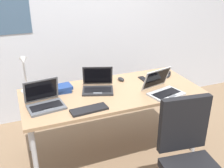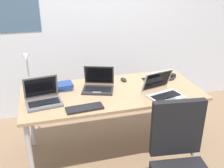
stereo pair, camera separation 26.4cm
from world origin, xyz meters
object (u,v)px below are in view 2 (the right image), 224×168
object	(u,v)px
laptop_near_mouse	(163,92)
cell_phone	(147,80)
desk_lamp	(28,71)
computer_mouse	(124,80)
external_keyboard	(85,108)
laptop_back_right	(98,85)
book_stack	(62,87)
headphones	(167,77)
laptop_near_lamp	(43,98)

from	to	relation	value
laptop_near_mouse	cell_phone	distance (m)	0.39
desk_lamp	computer_mouse	world-z (taller)	desk_lamp
external_keyboard	computer_mouse	bearing A→B (deg)	39.92
computer_mouse	cell_phone	bearing A→B (deg)	-24.25
laptop_back_right	book_stack	world-z (taller)	laptop_back_right
external_keyboard	headphones	distance (m)	1.12
laptop_near_mouse	headphones	distance (m)	0.47
laptop_back_right	computer_mouse	distance (m)	0.35
external_keyboard	cell_phone	world-z (taller)	external_keyboard
laptop_near_mouse	external_keyboard	size ratio (longest dim) A/B	1.18
computer_mouse	book_stack	bearing A→B (deg)	172.73
laptop_near_lamp	cell_phone	xyz separation A→B (m)	(1.12, 0.23, -0.04)
cell_phone	laptop_near_mouse	bearing A→B (deg)	-90.04
desk_lamp	external_keyboard	xyz separation A→B (m)	(0.47, -0.57, -0.19)
desk_lamp	laptop_back_right	size ratio (longest dim) A/B	1.06
laptop_back_right	headphones	distance (m)	0.82
laptop_back_right	desk_lamp	bearing A→B (deg)	163.89
book_stack	laptop_near_lamp	bearing A→B (deg)	-128.25
cell_phone	desk_lamp	bearing A→B (deg)	172.77
desk_lamp	computer_mouse	xyz separation A→B (m)	(0.99, -0.06, -0.18)
desk_lamp	laptop_near_mouse	distance (m)	1.36
computer_mouse	headphones	world-z (taller)	headphones
desk_lamp	book_stack	bearing A→B (deg)	-17.40
laptop_near_lamp	cell_phone	bearing A→B (deg)	11.73
external_keyboard	book_stack	size ratio (longest dim) A/B	1.50
laptop_near_lamp	external_keyboard	distance (m)	0.41
desk_lamp	headphones	distance (m)	1.51
desk_lamp	laptop_back_right	world-z (taller)	desk_lamp
laptop_back_right	external_keyboard	bearing A→B (deg)	-119.04
desk_lamp	external_keyboard	bearing A→B (deg)	-50.51
laptop_near_mouse	laptop_back_right	bearing A→B (deg)	151.47
desk_lamp	book_stack	distance (m)	0.37
laptop_back_right	headphones	xyz separation A→B (m)	(0.82, 0.09, -0.03)
laptop_back_right	laptop_near_lamp	distance (m)	0.58
headphones	cell_phone	bearing A→B (deg)	-177.75
headphones	laptop_near_mouse	bearing A→B (deg)	-120.83
laptop_near_lamp	external_keyboard	bearing A→B (deg)	-32.28
laptop_back_right	computer_mouse	xyz separation A→B (m)	(0.32, 0.14, -0.03)
laptop_near_mouse	laptop_back_right	distance (m)	0.66
laptop_back_right	laptop_near_lamp	world-z (taller)	laptop_near_lamp
cell_phone	external_keyboard	bearing A→B (deg)	-151.54
external_keyboard	headphones	size ratio (longest dim) A/B	1.54
laptop_near_mouse	laptop_near_lamp	world-z (taller)	laptop_near_lamp
computer_mouse	laptop_back_right	bearing A→B (deg)	-167.44
external_keyboard	cell_phone	distance (m)	0.89
laptop_near_lamp	headphones	distance (m)	1.39
laptop_near_mouse	laptop_near_lamp	bearing A→B (deg)	171.96
laptop_back_right	book_stack	bearing A→B (deg)	165.06
laptop_near_mouse	book_stack	size ratio (longest dim) A/B	1.77
external_keyboard	headphones	world-z (taller)	headphones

